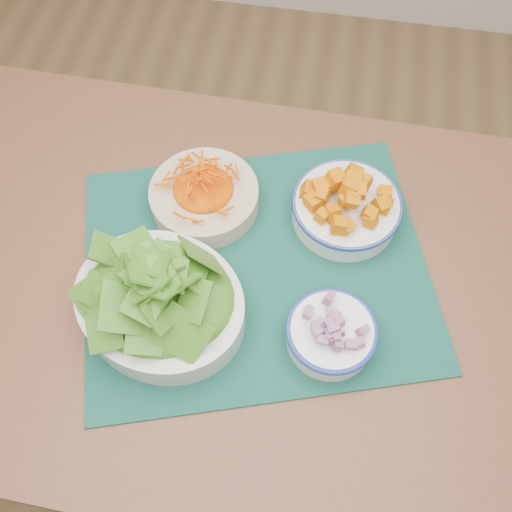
{
  "coord_description": "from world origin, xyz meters",
  "views": [
    {
      "loc": [
        -0.03,
        -0.06,
        1.55
      ],
      "look_at": [
        -0.1,
        0.37,
        0.78
      ],
      "focal_mm": 40.0,
      "sensor_mm": 36.0,
      "label": 1
    }
  ],
  "objects_px": {
    "table": "(231,304)",
    "carrot_bowl": "(204,193)",
    "squash_bowl": "(347,202)",
    "placemat": "(256,266)",
    "lettuce_bowl": "(158,296)",
    "onion_bowl": "(332,332)"
  },
  "relations": [
    {
      "from": "onion_bowl",
      "to": "squash_bowl",
      "type": "bearing_deg",
      "value": 89.75
    },
    {
      "from": "table",
      "to": "lettuce_bowl",
      "type": "xyz_separation_m",
      "value": [
        -0.08,
        -0.08,
        0.17
      ]
    },
    {
      "from": "squash_bowl",
      "to": "onion_bowl",
      "type": "relative_size",
      "value": 1.46
    },
    {
      "from": "table",
      "to": "onion_bowl",
      "type": "xyz_separation_m",
      "value": [
        0.17,
        -0.08,
        0.14
      ]
    },
    {
      "from": "table",
      "to": "carrot_bowl",
      "type": "relative_size",
      "value": 4.99
    },
    {
      "from": "placemat",
      "to": "squash_bowl",
      "type": "height_order",
      "value": "squash_bowl"
    },
    {
      "from": "lettuce_bowl",
      "to": "squash_bowl",
      "type": "bearing_deg",
      "value": 60.58
    },
    {
      "from": "table",
      "to": "placemat",
      "type": "bearing_deg",
      "value": 31.29
    },
    {
      "from": "carrot_bowl",
      "to": "onion_bowl",
      "type": "relative_size",
      "value": 1.66
    },
    {
      "from": "squash_bowl",
      "to": "onion_bowl",
      "type": "height_order",
      "value": "squash_bowl"
    },
    {
      "from": "table",
      "to": "placemat",
      "type": "height_order",
      "value": "placemat"
    },
    {
      "from": "carrot_bowl",
      "to": "lettuce_bowl",
      "type": "xyz_separation_m",
      "value": [
        -0.02,
        -0.21,
        0.03
      ]
    },
    {
      "from": "table",
      "to": "squash_bowl",
      "type": "height_order",
      "value": "squash_bowl"
    },
    {
      "from": "squash_bowl",
      "to": "lettuce_bowl",
      "type": "distance_m",
      "value": 0.34
    },
    {
      "from": "table",
      "to": "onion_bowl",
      "type": "distance_m",
      "value": 0.24
    },
    {
      "from": "table",
      "to": "carrot_bowl",
      "type": "bearing_deg",
      "value": 118.22
    },
    {
      "from": "table",
      "to": "onion_bowl",
      "type": "height_order",
      "value": "onion_bowl"
    },
    {
      "from": "table",
      "to": "lettuce_bowl",
      "type": "distance_m",
      "value": 0.21
    },
    {
      "from": "squash_bowl",
      "to": "table",
      "type": "bearing_deg",
      "value": -140.67
    },
    {
      "from": "table",
      "to": "onion_bowl",
      "type": "bearing_deg",
      "value": -25.05
    },
    {
      "from": "carrot_bowl",
      "to": "squash_bowl",
      "type": "distance_m",
      "value": 0.23
    },
    {
      "from": "table",
      "to": "carrot_bowl",
      "type": "xyz_separation_m",
      "value": [
        -0.06,
        0.13,
        0.14
      ]
    }
  ]
}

